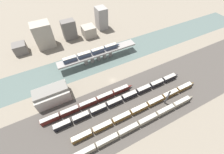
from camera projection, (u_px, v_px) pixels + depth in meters
ground_plane at (112, 80)px, 109.90m from camera, size 400.00×400.00×0.00m
railbed_yard at (129, 106)px, 95.81m from camera, size 280.00×42.00×0.01m
river_water at (99, 60)px, 124.66m from camera, size 320.00×27.26×0.01m
bridge at (98, 54)px, 120.32m from camera, size 65.58×7.32×7.59m
train_on_bridge at (93, 52)px, 116.26m from camera, size 47.60×3.08×3.78m
train_yard_near at (140, 123)px, 86.06m from camera, size 82.36×2.63×3.91m
train_yard_mid at (141, 108)px, 92.77m from camera, size 90.03×2.81×3.65m
train_yard_far at (124, 98)px, 97.48m from camera, size 92.22×3.02×3.90m
train_yard_outer at (90, 103)px, 95.04m from camera, size 62.33×2.64×3.98m
warehouse_building at (52, 95)px, 95.62m from camera, size 21.39×12.28×10.35m
signal_tower at (167, 98)px, 92.64m from camera, size 1.00×0.96×12.44m
city_block_far_left at (20, 48)px, 127.43m from camera, size 10.38×9.69×8.84m
city_block_left at (43, 35)px, 128.89m from camera, size 15.31×12.19×22.03m
city_block_center at (69, 30)px, 138.57m from camera, size 12.28×8.08×17.71m
city_block_right at (89, 31)px, 143.96m from camera, size 11.68×11.64×10.01m
city_block_far_right at (101, 18)px, 149.01m from camera, size 9.61×11.51×21.38m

